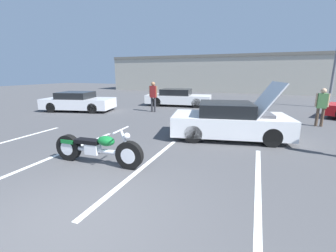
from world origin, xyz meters
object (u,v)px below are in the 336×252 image
parked_car_mid_row (178,98)px  motorcycle (97,149)px  parked_car_left_row (78,102)px  spectator_midground (153,94)px  spectator_by_show_car (322,104)px  show_car_hood_open (230,121)px

parked_car_mid_row → motorcycle: bearing=-88.7°
parked_car_left_row → spectator_midground: 4.73m
motorcycle → spectator_midground: 8.11m
spectator_by_show_car → parked_car_mid_row: bearing=153.9°
show_car_hood_open → parked_car_left_row: bearing=152.3°
motorcycle → spectator_by_show_car: spectator_by_show_car is taller
motorcycle → parked_car_mid_row: (-1.56, 10.88, 0.16)m
parked_car_mid_row → parked_car_left_row: (-5.03, -4.40, -0.01)m
parked_car_mid_row → spectator_midground: 3.15m
show_car_hood_open → parked_car_mid_row: 8.39m
show_car_hood_open → spectator_by_show_car: show_car_hood_open is taller
motorcycle → show_car_hood_open: 4.72m
motorcycle → parked_car_left_row: parked_car_left_row is taller
parked_car_left_row → spectator_by_show_car: spectator_by_show_car is taller
motorcycle → parked_car_mid_row: bearing=95.2°
parked_car_mid_row → spectator_by_show_car: (7.89, -3.86, 0.41)m
parked_car_mid_row → parked_car_left_row: size_ratio=1.05×
show_car_hood_open → spectator_midground: 6.41m
motorcycle → spectator_by_show_car: bearing=44.9°
parked_car_mid_row → spectator_by_show_car: bearing=-32.9°
show_car_hood_open → parked_car_mid_row: show_car_hood_open is taller
parked_car_left_row → show_car_hood_open: bearing=-29.9°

